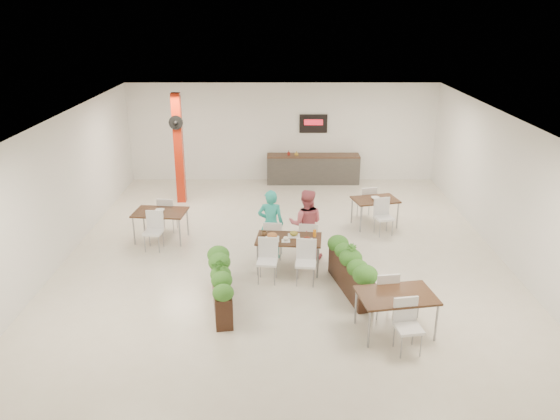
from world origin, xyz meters
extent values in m
plane|color=beige|center=(0.00, 0.00, 0.00)|extent=(12.00, 12.00, 0.00)
cube|color=white|center=(0.00, 6.00, 1.60)|extent=(10.00, 0.10, 3.20)
cube|color=white|center=(0.00, -6.00, 1.60)|extent=(10.00, 0.10, 3.20)
cube|color=white|center=(-5.00, 0.00, 1.60)|extent=(0.10, 12.00, 3.20)
cube|color=white|center=(5.00, 0.00, 1.60)|extent=(0.10, 12.00, 3.20)
cube|color=white|center=(0.00, 0.00, 3.20)|extent=(10.00, 12.00, 0.04)
cube|color=#A9200B|center=(-3.00, 3.80, 1.60)|extent=(0.25, 0.25, 3.20)
cylinder|color=black|center=(-3.00, 3.62, 2.40)|extent=(0.40, 0.06, 0.40)
sphere|color=black|center=(-3.00, 3.58, 2.40)|extent=(0.12, 0.12, 0.12)
cube|color=#322F2D|center=(1.00, 5.65, 0.45)|extent=(3.00, 0.60, 0.90)
cube|color=black|center=(1.00, 5.65, 0.92)|extent=(3.00, 0.62, 0.04)
cube|color=black|center=(1.00, 5.96, 1.90)|extent=(0.90, 0.04, 0.60)
cube|color=red|center=(1.00, 5.93, 1.95)|extent=(0.60, 0.02, 0.18)
imported|color=maroon|center=(0.20, 5.65, 1.04)|extent=(0.09, 0.09, 0.19)
imported|color=#B88E2E|center=(0.45, 5.65, 1.02)|extent=(0.13, 0.13, 0.17)
cube|color=black|center=(0.11, -0.72, 0.73)|extent=(1.47, 0.93, 0.04)
cylinder|color=gray|center=(-0.56, -0.99, 0.35)|extent=(0.04, 0.04, 0.71)
cylinder|color=gray|center=(0.71, -1.12, 0.35)|extent=(0.04, 0.04, 0.71)
cylinder|color=gray|center=(-0.50, -0.32, 0.35)|extent=(0.04, 0.04, 0.71)
cylinder|color=gray|center=(0.78, -0.44, 0.35)|extent=(0.04, 0.04, 0.71)
cube|color=white|center=(-0.23, -0.08, 0.45)|extent=(0.46, 0.46, 0.05)
cube|color=white|center=(-0.25, -0.27, 0.70)|extent=(0.42, 0.08, 0.45)
cylinder|color=gray|center=(-0.05, 0.07, 0.21)|extent=(0.02, 0.02, 0.43)
cylinder|color=gray|center=(-0.39, 0.10, 0.21)|extent=(0.02, 0.02, 0.43)
cylinder|color=gray|center=(-0.08, -0.27, 0.21)|extent=(0.02, 0.02, 0.43)
cylinder|color=gray|center=(-0.42, -0.23, 0.21)|extent=(0.02, 0.02, 0.43)
cube|color=white|center=(0.56, -0.16, 0.45)|extent=(0.46, 0.46, 0.05)
cube|color=white|center=(0.54, -0.35, 0.70)|extent=(0.42, 0.08, 0.45)
cylinder|color=gray|center=(0.75, -0.01, 0.21)|extent=(0.02, 0.02, 0.43)
cylinder|color=gray|center=(0.41, 0.03, 0.21)|extent=(0.02, 0.02, 0.43)
cylinder|color=gray|center=(0.71, -0.34, 0.21)|extent=(0.02, 0.02, 0.43)
cylinder|color=gray|center=(0.38, -0.31, 0.21)|extent=(0.02, 0.02, 0.43)
cube|color=white|center=(-0.35, -1.28, 0.45)|extent=(0.46, 0.46, 0.05)
cube|color=white|center=(-0.33, -1.09, 0.70)|extent=(0.42, 0.08, 0.45)
cylinder|color=gray|center=(-0.54, -1.43, 0.21)|extent=(0.02, 0.02, 0.43)
cylinder|color=gray|center=(-0.20, -1.46, 0.21)|extent=(0.02, 0.02, 0.43)
cylinder|color=gray|center=(-0.50, -1.09, 0.21)|extent=(0.02, 0.02, 0.43)
cylinder|color=gray|center=(-0.17, -1.12, 0.21)|extent=(0.02, 0.02, 0.43)
cube|color=white|center=(0.45, -1.35, 0.45)|extent=(0.46, 0.46, 0.05)
cube|color=white|center=(0.46, -1.16, 0.70)|extent=(0.42, 0.08, 0.45)
cylinder|color=gray|center=(0.26, -1.51, 0.21)|extent=(0.02, 0.02, 0.43)
cylinder|color=gray|center=(0.60, -1.54, 0.21)|extent=(0.02, 0.02, 0.43)
cylinder|color=gray|center=(0.29, -1.17, 0.21)|extent=(0.02, 0.02, 0.43)
cylinder|color=gray|center=(0.63, -1.20, 0.21)|extent=(0.02, 0.02, 0.43)
cube|color=white|center=(-0.25, -0.78, 0.76)|extent=(0.33, 0.33, 0.01)
ellipsoid|color=brown|center=(-0.25, -0.78, 0.83)|extent=(0.22, 0.22, 0.13)
cube|color=white|center=(0.22, -0.61, 0.76)|extent=(0.28, 0.28, 0.01)
ellipsoid|color=orange|center=(0.22, -0.61, 0.82)|extent=(0.18, 0.18, 0.11)
cube|color=white|center=(0.49, -0.88, 0.76)|extent=(0.28, 0.28, 0.01)
ellipsoid|color=#481A0E|center=(0.49, -0.88, 0.81)|extent=(0.16, 0.16, 0.10)
cube|color=white|center=(0.04, -0.89, 0.76)|extent=(0.20, 0.20, 0.01)
ellipsoid|color=white|center=(0.04, -0.89, 0.80)|extent=(0.12, 0.12, 0.07)
cylinder|color=orange|center=(0.67, -0.62, 0.82)|extent=(0.07, 0.07, 0.15)
imported|color=brown|center=(-0.43, -0.56, 0.80)|extent=(0.12, 0.12, 0.10)
imported|color=teal|center=(-0.29, -0.07, 0.81)|extent=(0.63, 0.44, 1.63)
imported|color=#CE5B69|center=(0.51, -0.07, 0.82)|extent=(0.85, 0.69, 1.63)
cube|color=black|center=(-1.21, -2.27, 0.31)|extent=(0.60, 1.88, 0.62)
ellipsoid|color=#1B5016|center=(-1.09, -3.04, 0.74)|extent=(0.40, 0.40, 0.32)
ellipsoid|color=#1B5016|center=(-1.15, -2.66, 0.74)|extent=(0.40, 0.40, 0.32)
ellipsoid|color=#1B5016|center=(-1.21, -2.27, 0.74)|extent=(0.40, 0.40, 0.32)
ellipsoid|color=#1B5016|center=(-1.27, -1.89, 0.74)|extent=(0.40, 0.40, 0.32)
ellipsoid|color=#1B5016|center=(-1.34, -1.51, 0.74)|extent=(0.40, 0.40, 0.32)
imported|color=#1B5016|center=(-1.21, -2.27, 0.82)|extent=(0.36, 0.31, 0.40)
cube|color=black|center=(1.33, -1.67, 0.31)|extent=(0.72, 1.88, 0.62)
ellipsoid|color=#1B5016|center=(1.51, -2.43, 0.74)|extent=(0.40, 0.40, 0.32)
ellipsoid|color=#1B5016|center=(1.42, -2.05, 0.74)|extent=(0.40, 0.40, 0.32)
ellipsoid|color=#1B5016|center=(1.33, -1.67, 0.74)|extent=(0.40, 0.40, 0.32)
ellipsoid|color=#1B5016|center=(1.24, -1.29, 0.74)|extent=(0.40, 0.40, 0.32)
ellipsoid|color=#1B5016|center=(1.15, -0.91, 0.74)|extent=(0.40, 0.40, 0.32)
imported|color=#1B5016|center=(1.33, -1.67, 0.82)|extent=(0.23, 0.23, 0.40)
cube|color=black|center=(-3.02, 0.93, 0.73)|extent=(1.33, 0.96, 0.04)
cylinder|color=gray|center=(-3.62, 0.63, 0.35)|extent=(0.04, 0.04, 0.71)
cylinder|color=gray|center=(-2.49, 0.52, 0.35)|extent=(0.04, 0.04, 0.71)
cylinder|color=gray|center=(-3.55, 1.34, 0.35)|extent=(0.04, 0.04, 0.71)
cylinder|color=gray|center=(-2.42, 1.23, 0.35)|extent=(0.04, 0.04, 0.71)
cube|color=white|center=(-2.96, 1.53, 0.45)|extent=(0.46, 0.46, 0.05)
cube|color=white|center=(-2.98, 1.34, 0.70)|extent=(0.42, 0.08, 0.45)
cylinder|color=gray|center=(-2.77, 1.68, 0.21)|extent=(0.02, 0.02, 0.43)
cylinder|color=gray|center=(-3.11, 1.71, 0.21)|extent=(0.02, 0.02, 0.43)
cylinder|color=gray|center=(-2.80, 1.34, 0.21)|extent=(0.02, 0.02, 0.43)
cylinder|color=gray|center=(-3.14, 1.37, 0.21)|extent=(0.02, 0.02, 0.43)
cube|color=white|center=(-3.08, 0.33, 0.45)|extent=(0.46, 0.46, 0.05)
cube|color=white|center=(-3.06, 0.52, 0.70)|extent=(0.42, 0.08, 0.45)
cylinder|color=gray|center=(-3.26, 0.18, 0.21)|extent=(0.02, 0.02, 0.43)
cylinder|color=gray|center=(-2.92, 0.15, 0.21)|extent=(0.02, 0.02, 0.43)
cylinder|color=gray|center=(-3.23, 0.52, 0.21)|extent=(0.02, 0.02, 0.43)
cylinder|color=gray|center=(-2.89, 0.48, 0.21)|extent=(0.02, 0.02, 0.43)
imported|color=white|center=(-3.02, 0.93, 0.78)|extent=(0.22, 0.22, 0.05)
cube|color=black|center=(2.40, 1.85, 0.73)|extent=(1.28, 1.00, 0.04)
cylinder|color=gray|center=(1.98, 1.42, 0.35)|extent=(0.04, 0.04, 0.71)
cylinder|color=gray|center=(2.97, 1.66, 0.35)|extent=(0.04, 0.04, 0.71)
cylinder|color=gray|center=(1.83, 2.04, 0.35)|extent=(0.04, 0.04, 0.71)
cylinder|color=gray|center=(2.82, 2.28, 0.35)|extent=(0.04, 0.04, 0.71)
cube|color=white|center=(2.26, 2.43, 0.45)|extent=(0.51, 0.51, 0.05)
cube|color=white|center=(2.30, 2.25, 0.70)|extent=(0.42, 0.14, 0.45)
cylinder|color=gray|center=(2.38, 2.64, 0.21)|extent=(0.02, 0.02, 0.43)
cylinder|color=gray|center=(2.05, 2.56, 0.21)|extent=(0.02, 0.02, 0.43)
cylinder|color=gray|center=(2.46, 2.31, 0.21)|extent=(0.02, 0.02, 0.43)
cylinder|color=gray|center=(2.13, 2.23, 0.21)|extent=(0.02, 0.02, 0.43)
cube|color=white|center=(2.54, 1.27, 0.45)|extent=(0.51, 0.51, 0.05)
cube|color=white|center=(2.50, 1.45, 0.70)|extent=(0.42, 0.14, 0.45)
cylinder|color=gray|center=(2.41, 1.06, 0.21)|extent=(0.02, 0.02, 0.43)
cylinder|color=gray|center=(2.74, 1.14, 0.21)|extent=(0.02, 0.02, 0.43)
cylinder|color=gray|center=(2.33, 1.39, 0.21)|extent=(0.02, 0.02, 0.43)
cylinder|color=gray|center=(2.67, 1.47, 0.21)|extent=(0.02, 0.02, 0.43)
imported|color=white|center=(2.40, 1.85, 0.78)|extent=(0.22, 0.22, 0.05)
cube|color=black|center=(1.94, -3.19, 0.73)|extent=(1.44, 1.08, 0.04)
cylinder|color=gray|center=(1.41, -3.66, 0.35)|extent=(0.04, 0.04, 0.71)
cylinder|color=gray|center=(2.59, -3.47, 0.35)|extent=(0.04, 0.04, 0.71)
cylinder|color=gray|center=(1.28, -2.91, 0.35)|extent=(0.04, 0.04, 0.71)
cylinder|color=gray|center=(2.47, -2.72, 0.35)|extent=(0.04, 0.04, 0.71)
cube|color=white|center=(1.84, -2.60, 0.45)|extent=(0.48, 0.48, 0.05)
cube|color=white|center=(1.87, -2.79, 0.70)|extent=(0.42, 0.11, 0.45)
cylinder|color=gray|center=(1.98, -2.40, 0.21)|extent=(0.02, 0.02, 0.43)
cylinder|color=gray|center=(1.64, -2.46, 0.21)|extent=(0.02, 0.02, 0.43)
cylinder|color=gray|center=(2.04, -2.74, 0.21)|extent=(0.02, 0.02, 0.43)
cylinder|color=gray|center=(1.70, -2.79, 0.21)|extent=(0.02, 0.02, 0.43)
cube|color=white|center=(2.04, -3.78, 0.45)|extent=(0.48, 0.48, 0.05)
cube|color=white|center=(2.01, -3.59, 0.70)|extent=(0.42, 0.11, 0.45)
cylinder|color=gray|center=(1.90, -3.98, 0.21)|extent=(0.02, 0.02, 0.43)
cylinder|color=gray|center=(2.23, -3.92, 0.21)|extent=(0.02, 0.02, 0.43)
cylinder|color=gray|center=(1.84, -3.64, 0.21)|extent=(0.02, 0.02, 0.43)
cylinder|color=gray|center=(2.18, -3.59, 0.21)|extent=(0.02, 0.02, 0.43)
camera|label=1|loc=(-0.09, -11.54, 5.42)|focal=35.00mm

